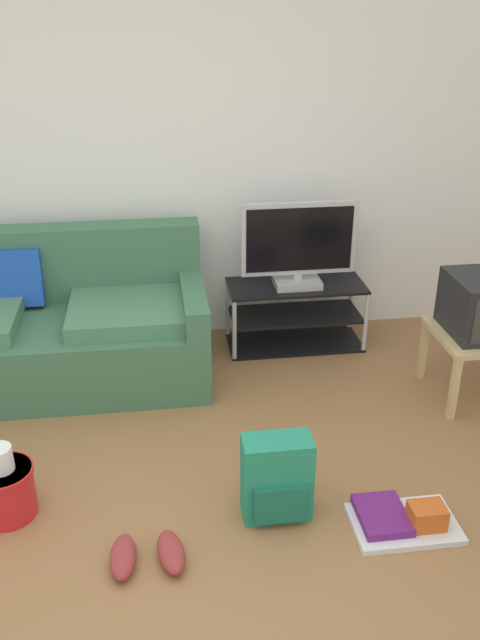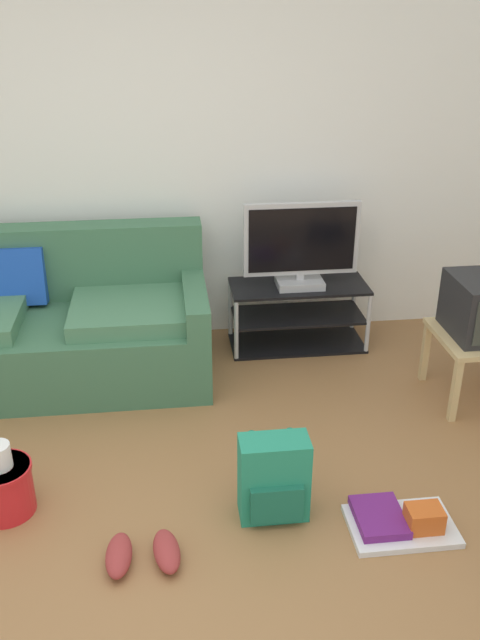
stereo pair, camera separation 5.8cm
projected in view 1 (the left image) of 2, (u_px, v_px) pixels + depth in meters
The scene contains 10 objects.
ground_plane at pixel (158, 599), 2.74m from camera, with size 9.00×9.80×0.02m, color olive.
wall_back at pixel (137, 143), 4.34m from camera, with size 9.00×0.10×2.70m, color white.
couch at pixel (48, 329), 4.21m from camera, with size 1.94×0.89×0.90m.
tv_stand at pixel (295, 315), 4.64m from camera, with size 0.92×0.40×0.45m.
flat_tv at pixel (299, 246), 4.41m from camera, with size 0.76×0.22×0.57m.
side_table at pixel (479, 342), 3.99m from camera, with size 0.53×0.53×0.42m.
backpack at pixel (277, 479), 3.10m from camera, with size 0.32×0.24×0.42m.
cleaning_bucket at pixel (5, 487), 3.12m from camera, with size 0.28×0.28×0.37m.
sneakers_pair at pixel (147, 554), 2.89m from camera, with size 0.34×0.27×0.09m.
floor_tray at pixel (403, 520), 3.09m from camera, with size 0.48×0.33×0.14m.
Camera 1 is at (0.06, -2.01, 2.20)m, focal length 37.91 mm.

